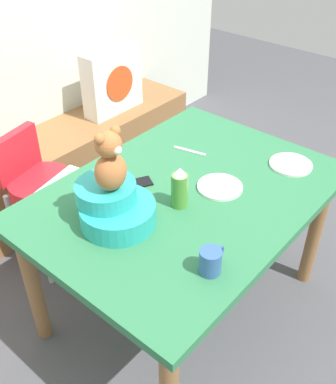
{
  "coord_description": "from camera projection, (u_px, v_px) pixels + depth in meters",
  "views": [
    {
      "loc": [
        -1.25,
        -0.97,
        1.91
      ],
      "look_at": [
        0.0,
        0.1,
        0.69
      ],
      "focal_mm": 42.43,
      "sensor_mm": 36.0,
      "label": 1
    }
  ],
  "objects": [
    {
      "name": "teddy_bear",
      "position": [
        110.0,
        162.0,
        1.65
      ],
      "size": [
        0.13,
        0.12,
        0.25
      ],
      "color": "#B26636",
      "rests_on": "infant_seat_teal"
    },
    {
      "name": "pillow_floral_right",
      "position": [
        112.0,
        81.0,
        3.09
      ],
      "size": [
        0.44,
        0.15,
        0.44
      ],
      "color": "white",
      "rests_on": "window_bench"
    },
    {
      "name": "cell_phone",
      "position": [
        136.0,
        184.0,
        2.01
      ],
      "size": [
        0.16,
        0.13,
        0.01
      ],
      "primitive_type": "cube",
      "rotation": [
        0.0,
        0.0,
        1.07
      ],
      "color": "black",
      "rests_on": "dining_table"
    },
    {
      "name": "dining_table",
      "position": [
        185.0,
        209.0,
        2.02
      ],
      "size": [
        1.35,
        0.99,
        0.74
      ],
      "color": "#2D7247",
      "rests_on": "ground_plane"
    },
    {
      "name": "infant_seat_teal",
      "position": [
        114.0,
        206.0,
        1.77
      ],
      "size": [
        0.3,
        0.33,
        0.16
      ],
      "color": "teal",
      "rests_on": "dining_table"
    },
    {
      "name": "highchair",
      "position": [
        39.0,
        184.0,
        2.39
      ],
      "size": [
        0.39,
        0.5,
        0.79
      ],
      "color": "red",
      "rests_on": "ground_plane"
    },
    {
      "name": "ketchup_bottle",
      "position": [
        180.0,
        188.0,
        1.84
      ],
      "size": [
        0.07,
        0.07,
        0.18
      ],
      "color": "#4C8C33",
      "rests_on": "dining_table"
    },
    {
      "name": "coffee_mug",
      "position": [
        211.0,
        261.0,
        1.56
      ],
      "size": [
        0.12,
        0.08,
        0.09
      ],
      "color": "#335999",
      "rests_on": "dining_table"
    },
    {
      "name": "dinner_plate_far",
      "position": [
        291.0,
        165.0,
        2.13
      ],
      "size": [
        0.2,
        0.2,
        0.01
      ],
      "primitive_type": "cylinder",
      "color": "white",
      "rests_on": "dining_table"
    },
    {
      "name": "ground_plane",
      "position": [
        182.0,
        303.0,
        2.41
      ],
      "size": [
        8.0,
        8.0,
        0.0
      ],
      "primitive_type": "plane",
      "color": "#4C4C51"
    },
    {
      "name": "dinner_plate_near",
      "position": [
        220.0,
        187.0,
        1.99
      ],
      "size": [
        0.2,
        0.2,
        0.01
      ],
      "primitive_type": "cylinder",
      "color": "white",
      "rests_on": "dining_table"
    },
    {
      "name": "window_bench",
      "position": [
        33.0,
        181.0,
        2.92
      ],
      "size": [
        2.6,
        0.44,
        0.46
      ],
      "primitive_type": "cube",
      "color": "olive",
      "rests_on": "ground_plane"
    },
    {
      "name": "table_fork",
      "position": [
        190.0,
        151.0,
        2.23
      ],
      "size": [
        0.05,
        0.17,
        0.01
      ],
      "primitive_type": "cube",
      "rotation": [
        0.0,
        0.0,
        0.23
      ],
      "color": "silver",
      "rests_on": "dining_table"
    }
  ]
}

